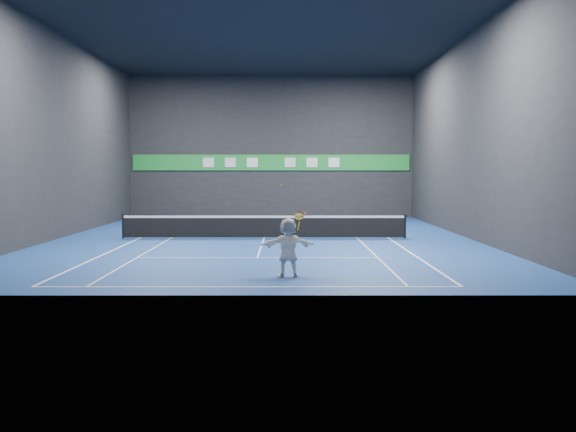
{
  "coord_description": "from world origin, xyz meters",
  "views": [
    {
      "loc": [
        1.02,
        -28.06,
        2.95
      ],
      "look_at": [
        1.05,
        -7.38,
        1.5
      ],
      "focal_mm": 40.0,
      "sensor_mm": 36.0,
      "label": 1
    }
  ],
  "objects_px": {
    "player": "(288,247)",
    "tennis_ball": "(281,186)",
    "tennis_net": "(264,226)",
    "tennis_racket": "(300,216)"
  },
  "relations": [
    {
      "from": "tennis_ball",
      "to": "tennis_net",
      "type": "xyz_separation_m",
      "value": [
        -0.85,
        10.25,
        -2.01
      ]
    },
    {
      "from": "tennis_net",
      "to": "tennis_racket",
      "type": "relative_size",
      "value": 21.86
    },
    {
      "from": "tennis_net",
      "to": "tennis_ball",
      "type": "bearing_deg",
      "value": -85.24
    },
    {
      "from": "tennis_ball",
      "to": "tennis_racket",
      "type": "relative_size",
      "value": 0.12
    },
    {
      "from": "player",
      "to": "tennis_net",
      "type": "height_order",
      "value": "player"
    },
    {
      "from": "player",
      "to": "tennis_net",
      "type": "distance_m",
      "value": 10.31
    },
    {
      "from": "tennis_ball",
      "to": "player",
      "type": "bearing_deg",
      "value": -0.53
    },
    {
      "from": "player",
      "to": "tennis_ball",
      "type": "height_order",
      "value": "tennis_ball"
    },
    {
      "from": "tennis_racket",
      "to": "tennis_net",
      "type": "bearing_deg",
      "value": 97.64
    },
    {
      "from": "tennis_ball",
      "to": "tennis_racket",
      "type": "distance_m",
      "value": 1.0
    }
  ]
}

